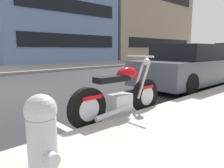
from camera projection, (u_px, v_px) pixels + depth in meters
name	position (u px, v px, depth m)	size (l,w,h in m)	color
sidewalk_far_curb	(122.00, 63.00, 18.97)	(120.00, 5.00, 0.14)	gray
parking_stall_stripe	(57.00, 124.00, 3.54)	(0.12, 2.20, 0.01)	silver
parked_motorcycle	(121.00, 96.00, 3.72)	(2.08, 0.62, 1.13)	black
parked_car_across_street	(190.00, 67.00, 7.14)	(4.45, 1.97, 1.41)	#4C515B
fire_hydrant	(42.00, 142.00, 1.58)	(0.24, 0.36, 0.78)	#B7B7BC
townhouse_far_uphill	(47.00, 16.00, 20.61)	(10.90, 8.88, 9.02)	#6B84B2
townhouse_behind_pole	(135.00, 25.00, 29.72)	(14.96, 9.31, 9.23)	tan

